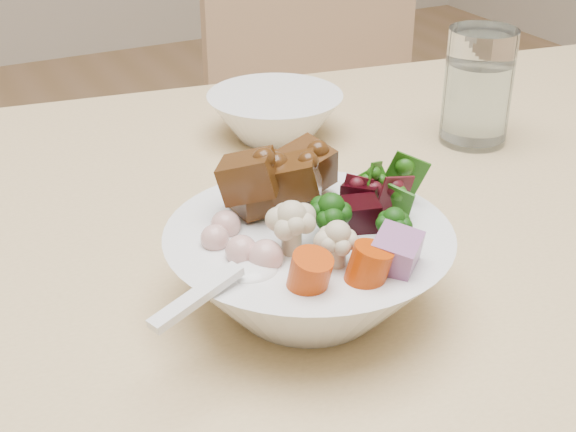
{
  "coord_description": "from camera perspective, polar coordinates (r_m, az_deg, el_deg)",
  "views": [
    {
      "loc": [
        -0.31,
        -0.54,
        1.08
      ],
      "look_at": [
        -0.08,
        -0.1,
        0.81
      ],
      "focal_mm": 50.0,
      "sensor_mm": 36.0,
      "label": 1
    }
  ],
  "objects": [
    {
      "name": "chair_far",
      "position": [
        1.42,
        3.38,
        3.36
      ],
      "size": [
        0.42,
        0.42,
        0.85
      ],
      "rotation": [
        0.0,
        0.0,
        -0.09
      ],
      "color": "tan",
      "rests_on": "ground"
    },
    {
      "name": "food_bowl",
      "position": [
        0.57,
        1.54,
        -3.25
      ],
      "size": [
        0.2,
        0.2,
        0.11
      ],
      "color": "white",
      "rests_on": "dining_table"
    },
    {
      "name": "soup_spoon",
      "position": [
        0.51,
        -3.51,
        -4.54
      ],
      "size": [
        0.1,
        0.05,
        0.02
      ],
      "rotation": [
        0.0,
        0.0,
        0.32
      ],
      "color": "white",
      "rests_on": "food_bowl"
    },
    {
      "name": "water_glass",
      "position": [
        0.86,
        13.31,
        8.62
      ],
      "size": [
        0.07,
        0.07,
        0.12
      ],
      "color": "silver",
      "rests_on": "dining_table"
    },
    {
      "name": "side_bowl",
      "position": [
        0.86,
        -0.93,
        7.14
      ],
      "size": [
        0.14,
        0.14,
        0.05
      ],
      "primitive_type": null,
      "color": "white",
      "rests_on": "dining_table"
    }
  ]
}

